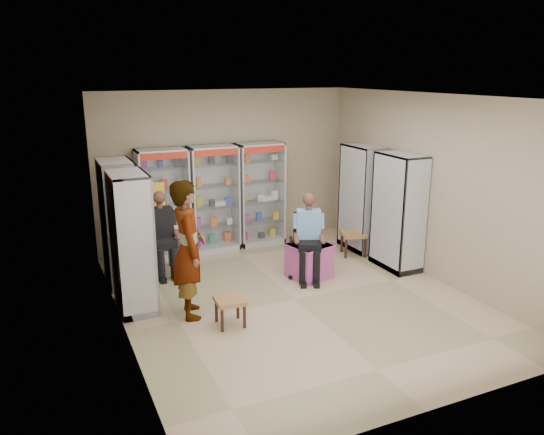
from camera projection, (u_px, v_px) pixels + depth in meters
name	position (u px, v px, depth m)	size (l,w,h in m)	color
floor	(294.00, 299.00, 8.02)	(6.00, 6.00, 0.00)	tan
room_shell	(296.00, 171.00, 7.49)	(5.02, 6.02, 3.01)	tan
cabinet_back_left	(164.00, 204.00, 9.63)	(0.90, 0.50, 2.00)	#ADAFB5
cabinet_back_mid	(214.00, 199.00, 10.00)	(0.90, 0.50, 2.00)	#A3A6AA
cabinet_back_right	(260.00, 194.00, 10.38)	(0.90, 0.50, 2.00)	silver
cabinet_right_far	(362.00, 198.00, 10.04)	(0.50, 0.90, 2.00)	#A8AAAF
cabinet_right_near	(398.00, 212.00, 9.07)	(0.50, 0.90, 2.00)	#9EA0A5
cabinet_left_far	(120.00, 223.00, 8.44)	(0.50, 0.90, 2.00)	#A8AAAF
cabinet_left_near	(132.00, 242.00, 7.48)	(0.50, 0.90, 2.00)	#A9ABB0
wooden_chair	(161.00, 245.00, 9.03)	(0.42, 0.42, 0.94)	black
seated_customer	(161.00, 234.00, 8.93)	(0.44, 0.60, 1.34)	black
office_chair	(307.00, 246.00, 8.82)	(0.58, 0.58, 1.06)	black
seated_shopkeeper	(308.00, 238.00, 8.74)	(0.44, 0.61, 1.34)	#6997D1
pink_trunk	(309.00, 261.00, 8.80)	(0.60, 0.58, 0.58)	#9F3F78
tea_glass	(310.00, 241.00, 8.75)	(0.07, 0.07, 0.10)	#522907
woven_stool_a	(353.00, 244.00, 9.89)	(0.44, 0.44, 0.44)	olive
woven_stool_b	(230.00, 312.00, 7.17)	(0.39, 0.39, 0.39)	#AB7848
standing_man	(188.00, 249.00, 7.27)	(0.71, 0.47, 1.95)	#9A9A9D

